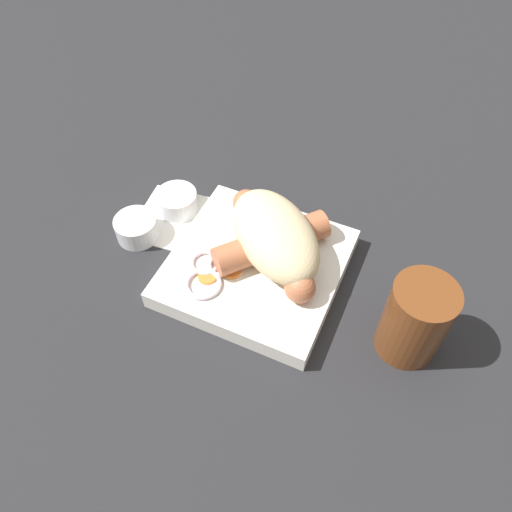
% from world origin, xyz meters
% --- Properties ---
extents(ground_plane, '(3.00, 3.00, 0.00)m').
position_xyz_m(ground_plane, '(0.00, 0.00, 0.00)').
color(ground_plane, '#232326').
extents(food_tray, '(0.20, 0.20, 0.03)m').
position_xyz_m(food_tray, '(0.00, 0.00, 0.01)').
color(food_tray, silver).
rests_on(food_tray, ground_plane).
extents(bread_roll, '(0.17, 0.16, 0.06)m').
position_xyz_m(bread_roll, '(0.01, 0.02, 0.06)').
color(bread_roll, beige).
rests_on(bread_roll, food_tray).
extents(sausage, '(0.14, 0.13, 0.04)m').
position_xyz_m(sausage, '(0.01, 0.02, 0.04)').
color(sausage, '#B26642').
rests_on(sausage, food_tray).
extents(pickled_veggies, '(0.07, 0.07, 0.01)m').
position_xyz_m(pickled_veggies, '(-0.04, -0.04, 0.03)').
color(pickled_veggies, orange).
rests_on(pickled_veggies, food_tray).
extents(napkin, '(0.11, 0.11, 0.00)m').
position_xyz_m(napkin, '(-0.14, 0.04, 0.00)').
color(napkin, white).
rests_on(napkin, ground_plane).
extents(condiment_cup_near, '(0.05, 0.05, 0.03)m').
position_xyz_m(condiment_cup_near, '(-0.14, 0.06, 0.01)').
color(condiment_cup_near, silver).
rests_on(condiment_cup_near, ground_plane).
extents(condiment_cup_far, '(0.05, 0.05, 0.03)m').
position_xyz_m(condiment_cup_far, '(-0.17, -0.01, 0.01)').
color(condiment_cup_far, silver).
rests_on(condiment_cup_far, ground_plane).
extents(drink_glass, '(0.07, 0.07, 0.10)m').
position_xyz_m(drink_glass, '(0.19, -0.02, 0.05)').
color(drink_glass, brown).
rests_on(drink_glass, ground_plane).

